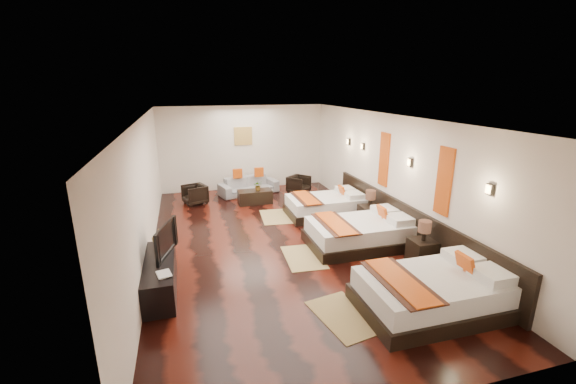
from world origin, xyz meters
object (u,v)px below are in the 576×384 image
object	(u,v)px
tv	(161,240)
figurine	(160,237)
nightstand_a	(422,249)
sofa	(249,185)
bed_far	(326,205)
nightstand_b	(369,213)
table_plant	(258,186)
book	(157,276)
coffee_table	(255,197)
armchair_right	(299,184)
bed_mid	(361,232)
bed_near	(434,292)
tv_console	(160,275)
armchair_left	(195,194)

from	to	relation	value
tv	figurine	world-z (taller)	tv
nightstand_a	sofa	distance (m)	6.35
bed_far	sofa	world-z (taller)	bed_far
nightstand_b	table_plant	bearing A→B (deg)	131.77
book	coffee_table	bearing A→B (deg)	63.08
nightstand_a	armchair_right	bearing A→B (deg)	98.54
bed_mid	nightstand_a	world-z (taller)	nightstand_a
armchair_right	nightstand_a	bearing A→B (deg)	-121.97
bed_far	tv	distance (m)	4.93
bed_near	armchair_right	size ratio (longest dim) A/B	3.68
bed_mid	tv	distance (m)	4.21
tv_console	bed_mid	bearing A→B (deg)	10.27
book	coffee_table	distance (m)	5.56
nightstand_b	tv	world-z (taller)	tv
bed_far	figurine	xyz separation A→B (m)	(-4.20, -2.13, 0.43)
tv_console	coffee_table	distance (m)	5.06
nightstand_a	figurine	distance (m)	5.09
tv	bed_mid	bearing A→B (deg)	-65.22
bed_near	bed_mid	xyz separation A→B (m)	(-0.00, 2.55, -0.01)
armchair_left	coffee_table	world-z (taller)	armchair_left
nightstand_b	sofa	distance (m)	4.40
bed_far	armchair_left	bearing A→B (deg)	149.97
nightstand_b	armchair_right	xyz separation A→B (m)	(-0.83, 3.31, -0.04)
tv_console	sofa	world-z (taller)	sofa
tv	armchair_left	world-z (taller)	tv
bed_near	coffee_table	xyz separation A→B (m)	(-1.69, 6.19, -0.10)
nightstand_b	tv_console	size ratio (longest dim) A/B	0.52
table_plant	tv	bearing A→B (deg)	-121.86
armchair_right	coffee_table	size ratio (longest dim) A/B	0.63
bed_far	sofa	distance (m)	3.09
bed_mid	sofa	bearing A→B (deg)	109.78
figurine	armchair_left	world-z (taller)	figurine
bed_far	table_plant	world-z (taller)	bed_far
sofa	armchair_right	bearing A→B (deg)	-27.92
armchair_left	table_plant	world-z (taller)	table_plant
sofa	nightstand_a	bearing A→B (deg)	-82.69
bed_mid	table_plant	world-z (taller)	bed_mid
bed_near	nightstand_a	world-z (taller)	nightstand_a
nightstand_b	armchair_right	bearing A→B (deg)	104.01
nightstand_a	armchair_right	xyz separation A→B (m)	(-0.83, 5.50, -0.04)
bed_mid	nightstand_b	distance (m)	1.26
bed_near	sofa	size ratio (longest dim) A/B	1.22
tv_console	armchair_left	world-z (taller)	armchair_left
sofa	armchair_right	distance (m)	1.65
bed_mid	tv	xyz separation A→B (m)	(-4.15, -0.51, 0.54)
table_plant	bed_far	bearing A→B (deg)	-44.06
bed_far	armchair_right	world-z (taller)	bed_far
tv_console	tv	bearing A→B (deg)	78.63
tv_console	armchair_right	world-z (taller)	armchair_right
bed_mid	nightstand_a	distance (m)	1.39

